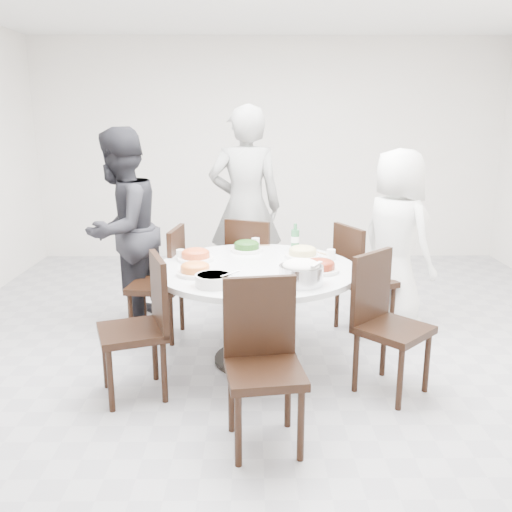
{
  "coord_description": "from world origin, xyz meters",
  "views": [
    {
      "loc": [
        -0.23,
        -4.1,
        1.82
      ],
      "look_at": [
        -0.2,
        -0.2,
        0.82
      ],
      "focal_mm": 38.0,
      "sensor_mm": 36.0,
      "label": 1
    }
  ],
  "objects_px": {
    "soup_bowl": "(214,280)",
    "diner_right": "(396,239)",
    "chair_ne": "(366,279)",
    "chair_s": "(265,369)",
    "dining_table": "(256,315)",
    "chair_se": "(394,326)",
    "diner_left": "(121,230)",
    "chair_n": "(255,268)",
    "diner_middle": "(245,207)",
    "chair_sw": "(132,329)",
    "beverage_bottle": "(295,238)",
    "chair_nw": "(156,283)",
    "rice_bowl": "(301,275)"
  },
  "relations": [
    {
      "from": "soup_bowl",
      "to": "diner_right",
      "type": "bearing_deg",
      "value": 38.81
    },
    {
      "from": "chair_ne",
      "to": "chair_s",
      "type": "xyz_separation_m",
      "value": [
        -0.91,
        -1.71,
        0.0
      ]
    },
    {
      "from": "dining_table",
      "to": "diner_right",
      "type": "bearing_deg",
      "value": 31.6
    },
    {
      "from": "chair_se",
      "to": "diner_right",
      "type": "distance_m",
      "value": 1.33
    },
    {
      "from": "chair_ne",
      "to": "diner_left",
      "type": "bearing_deg",
      "value": 62.05
    },
    {
      "from": "chair_n",
      "to": "soup_bowl",
      "type": "height_order",
      "value": "chair_n"
    },
    {
      "from": "dining_table",
      "to": "chair_n",
      "type": "bearing_deg",
      "value": 89.93
    },
    {
      "from": "diner_middle",
      "to": "diner_left",
      "type": "distance_m",
      "value": 1.23
    },
    {
      "from": "chair_n",
      "to": "chair_sw",
      "type": "xyz_separation_m",
      "value": [
        -0.82,
        -1.48,
        0.0
      ]
    },
    {
      "from": "chair_sw",
      "to": "diner_right",
      "type": "distance_m",
      "value": 2.44
    },
    {
      "from": "chair_sw",
      "to": "beverage_bottle",
      "type": "distance_m",
      "value": 1.57
    },
    {
      "from": "chair_nw",
      "to": "diner_middle",
      "type": "height_order",
      "value": "diner_middle"
    },
    {
      "from": "chair_s",
      "to": "diner_middle",
      "type": "height_order",
      "value": "diner_middle"
    },
    {
      "from": "rice_bowl",
      "to": "soup_bowl",
      "type": "height_order",
      "value": "rice_bowl"
    },
    {
      "from": "chair_ne",
      "to": "chair_se",
      "type": "height_order",
      "value": "same"
    },
    {
      "from": "dining_table",
      "to": "rice_bowl",
      "type": "relative_size",
      "value": 5.11
    },
    {
      "from": "diner_middle",
      "to": "diner_left",
      "type": "relative_size",
      "value": 1.11
    },
    {
      "from": "chair_nw",
      "to": "diner_left",
      "type": "relative_size",
      "value": 0.54
    },
    {
      "from": "rice_bowl",
      "to": "dining_table",
      "type": "bearing_deg",
      "value": 124.4
    },
    {
      "from": "chair_se",
      "to": "dining_table",
      "type": "bearing_deg",
      "value": 107.6
    },
    {
      "from": "rice_bowl",
      "to": "beverage_bottle",
      "type": "distance_m",
      "value": 0.91
    },
    {
      "from": "diner_left",
      "to": "dining_table",
      "type": "bearing_deg",
      "value": 76.79
    },
    {
      "from": "rice_bowl",
      "to": "chair_sw",
      "type": "bearing_deg",
      "value": -175.17
    },
    {
      "from": "rice_bowl",
      "to": "beverage_bottle",
      "type": "bearing_deg",
      "value": 88.04
    },
    {
      "from": "chair_ne",
      "to": "diner_left",
      "type": "height_order",
      "value": "diner_left"
    },
    {
      "from": "dining_table",
      "to": "chair_sw",
      "type": "height_order",
      "value": "chair_sw"
    },
    {
      "from": "chair_ne",
      "to": "diner_middle",
      "type": "bearing_deg",
      "value": 30.06
    },
    {
      "from": "chair_se",
      "to": "rice_bowl",
      "type": "xyz_separation_m",
      "value": [
        -0.62,
        0.06,
        0.34
      ]
    },
    {
      "from": "dining_table",
      "to": "diner_middle",
      "type": "bearing_deg",
      "value": 93.9
    },
    {
      "from": "diner_left",
      "to": "soup_bowl",
      "type": "xyz_separation_m",
      "value": [
        0.88,
        -1.21,
        -0.09
      ]
    },
    {
      "from": "chair_ne",
      "to": "rice_bowl",
      "type": "height_order",
      "value": "chair_ne"
    },
    {
      "from": "chair_sw",
      "to": "diner_left",
      "type": "relative_size",
      "value": 0.54
    },
    {
      "from": "chair_se",
      "to": "rice_bowl",
      "type": "relative_size",
      "value": 3.24
    },
    {
      "from": "chair_s",
      "to": "soup_bowl",
      "type": "relative_size",
      "value": 3.86
    },
    {
      "from": "chair_ne",
      "to": "chair_se",
      "type": "xyz_separation_m",
      "value": [
        -0.04,
        -1.09,
        0.0
      ]
    },
    {
      "from": "dining_table",
      "to": "rice_bowl",
      "type": "height_order",
      "value": "rice_bowl"
    },
    {
      "from": "chair_nw",
      "to": "chair_sw",
      "type": "height_order",
      "value": "same"
    },
    {
      "from": "chair_n",
      "to": "soup_bowl",
      "type": "xyz_separation_m",
      "value": [
        -0.28,
        -1.42,
        0.31
      ]
    },
    {
      "from": "chair_n",
      "to": "beverage_bottle",
      "type": "distance_m",
      "value": 0.7
    },
    {
      "from": "chair_ne",
      "to": "diner_middle",
      "type": "xyz_separation_m",
      "value": [
        -1.04,
        0.76,
        0.5
      ]
    },
    {
      "from": "chair_sw",
      "to": "diner_middle",
      "type": "distance_m",
      "value": 2.08
    },
    {
      "from": "chair_sw",
      "to": "soup_bowl",
      "type": "xyz_separation_m",
      "value": [
        0.54,
        0.06,
        0.31
      ]
    },
    {
      "from": "chair_se",
      "to": "diner_right",
      "type": "xyz_separation_m",
      "value": [
        0.32,
        1.25,
        0.31
      ]
    },
    {
      "from": "chair_n",
      "to": "beverage_bottle",
      "type": "xyz_separation_m",
      "value": [
        0.32,
        -0.48,
        0.39
      ]
    },
    {
      "from": "chair_ne",
      "to": "chair_sw",
      "type": "relative_size",
      "value": 1.0
    },
    {
      "from": "rice_bowl",
      "to": "diner_right",
      "type": "bearing_deg",
      "value": 51.68
    },
    {
      "from": "chair_sw",
      "to": "diner_left",
      "type": "height_order",
      "value": "diner_left"
    },
    {
      "from": "chair_n",
      "to": "chair_se",
      "type": "relative_size",
      "value": 1.0
    },
    {
      "from": "dining_table",
      "to": "diner_right",
      "type": "xyz_separation_m",
      "value": [
        1.23,
        0.76,
        0.41
      ]
    },
    {
      "from": "diner_right",
      "to": "chair_s",
      "type": "bearing_deg",
      "value": 116.32
    }
  ]
}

